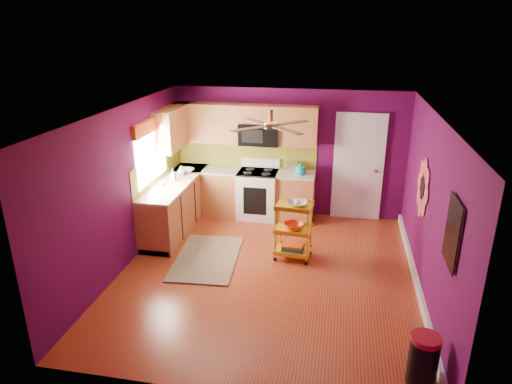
# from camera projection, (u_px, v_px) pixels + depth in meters

# --- Properties ---
(ground) EXTENTS (5.00, 5.00, 0.00)m
(ground) POSITION_uv_depth(u_px,v_px,m) (267.00, 273.00, 7.07)
(ground) COLOR maroon
(ground) RESTS_ON ground
(room_envelope) EXTENTS (4.54, 5.04, 2.52)m
(room_envelope) POSITION_uv_depth(u_px,v_px,m) (270.00, 173.00, 6.50)
(room_envelope) COLOR #4E093E
(room_envelope) RESTS_ON ground
(lower_cabinets) EXTENTS (2.81, 2.31, 0.94)m
(lower_cabinets) POSITION_uv_depth(u_px,v_px,m) (214.00, 200.00, 8.83)
(lower_cabinets) COLOR #985429
(lower_cabinets) RESTS_ON ground
(electric_range) EXTENTS (0.76, 0.66, 1.13)m
(electric_range) POSITION_uv_depth(u_px,v_px,m) (258.00, 194.00, 9.00)
(electric_range) COLOR white
(electric_range) RESTS_ON ground
(upper_cabinetry) EXTENTS (2.80, 2.30, 1.26)m
(upper_cabinetry) POSITION_uv_depth(u_px,v_px,m) (222.00, 126.00, 8.66)
(upper_cabinetry) COLOR #985429
(upper_cabinetry) RESTS_ON ground
(left_window) EXTENTS (0.08, 1.35, 1.08)m
(left_window) POSITION_uv_depth(u_px,v_px,m) (151.00, 141.00, 7.82)
(left_window) COLOR white
(left_window) RESTS_ON ground
(panel_door) EXTENTS (0.95, 0.11, 2.15)m
(panel_door) POSITION_uv_depth(u_px,v_px,m) (358.00, 168.00, 8.75)
(panel_door) COLOR white
(panel_door) RESTS_ON ground
(right_wall_art) EXTENTS (0.04, 2.74, 1.04)m
(right_wall_art) POSITION_uv_depth(u_px,v_px,m) (435.00, 205.00, 5.86)
(right_wall_art) COLOR black
(right_wall_art) RESTS_ON ground
(ceiling_fan) EXTENTS (1.01, 1.01, 0.26)m
(ceiling_fan) POSITION_uv_depth(u_px,v_px,m) (271.00, 125.00, 6.46)
(ceiling_fan) COLOR #BF8C3F
(ceiling_fan) RESTS_ON ground
(shag_rug) EXTENTS (1.11, 1.68, 0.02)m
(shag_rug) POSITION_uv_depth(u_px,v_px,m) (207.00, 258.00, 7.51)
(shag_rug) COLOR black
(shag_rug) RESTS_ON ground
(rolling_cart) EXTENTS (0.61, 0.47, 1.04)m
(rolling_cart) POSITION_uv_depth(u_px,v_px,m) (294.00, 228.00, 7.36)
(rolling_cart) COLOR gold
(rolling_cart) RESTS_ON ground
(trash_can) EXTENTS (0.33, 0.35, 0.60)m
(trash_can) POSITION_uv_depth(u_px,v_px,m) (423.00, 360.00, 4.82)
(trash_can) COLOR black
(trash_can) RESTS_ON ground
(teal_kettle) EXTENTS (0.18, 0.18, 0.21)m
(teal_kettle) POSITION_uv_depth(u_px,v_px,m) (300.00, 170.00, 8.65)
(teal_kettle) COLOR #16A59F
(teal_kettle) RESTS_ON lower_cabinets
(toaster) EXTENTS (0.22, 0.15, 0.18)m
(toaster) POSITION_uv_depth(u_px,v_px,m) (292.00, 167.00, 8.81)
(toaster) COLOR beige
(toaster) RESTS_ON lower_cabinets
(soap_bottle_a) EXTENTS (0.09, 0.10, 0.21)m
(soap_bottle_a) POSITION_uv_depth(u_px,v_px,m) (173.00, 175.00, 8.32)
(soap_bottle_a) COLOR #EA3F72
(soap_bottle_a) RESTS_ON lower_cabinets
(soap_bottle_b) EXTENTS (0.15, 0.15, 0.19)m
(soap_bottle_b) POSITION_uv_depth(u_px,v_px,m) (181.00, 171.00, 8.59)
(soap_bottle_b) COLOR white
(soap_bottle_b) RESTS_ON lower_cabinets
(counter_dish) EXTENTS (0.28, 0.28, 0.07)m
(counter_dish) POSITION_uv_depth(u_px,v_px,m) (187.00, 170.00, 8.79)
(counter_dish) COLOR white
(counter_dish) RESTS_ON lower_cabinets
(counter_cup) EXTENTS (0.11, 0.11, 0.09)m
(counter_cup) POSITION_uv_depth(u_px,v_px,m) (162.00, 183.00, 8.07)
(counter_cup) COLOR white
(counter_cup) RESTS_ON lower_cabinets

